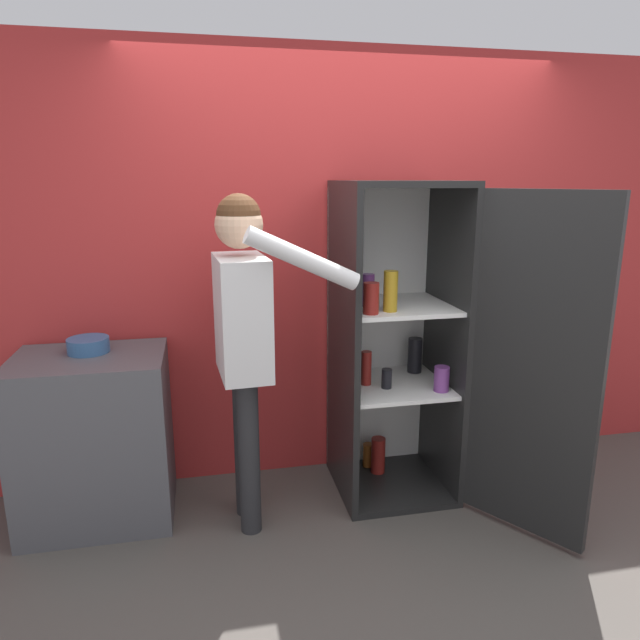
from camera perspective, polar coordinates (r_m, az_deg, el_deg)
ground_plane at (r=3.10m, az=6.94°, el=-22.00°), size 12.00×12.00×0.00m
wall_back at (r=3.49m, az=2.42°, el=5.06°), size 7.00×0.06×2.55m
refrigerator at (r=3.26m, az=9.91°, el=-2.66°), size 1.05×1.19×1.81m
person at (r=2.87m, az=-7.60°, el=-0.11°), size 0.68×0.56×1.75m
counter at (r=3.35m, az=-21.54°, el=-10.93°), size 0.77×0.58×0.92m
bowl at (r=3.25m, az=-22.16°, el=-2.35°), size 0.21×0.21×0.08m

